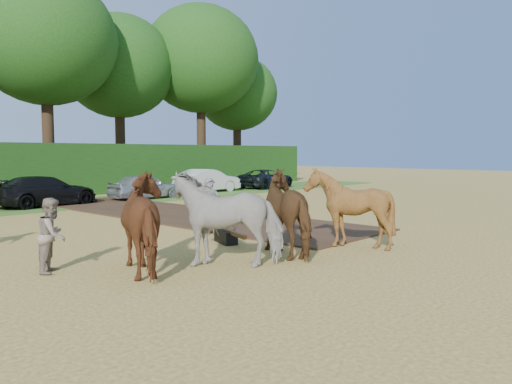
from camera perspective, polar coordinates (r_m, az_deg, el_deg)
ground at (r=14.33m, az=3.91°, el=-5.49°), size 120.00×120.00×0.00m
earth_strip at (r=20.32m, az=-8.95°, el=-2.47°), size 4.50×17.00×0.05m
grass_verge at (r=25.46m, az=-21.48°, el=-1.33°), size 50.00×5.00×0.03m
hedgerow at (r=29.47m, az=-25.39°, el=2.20°), size 46.00×1.60×3.00m
spectator_near at (r=11.24m, az=-22.24°, el=-4.58°), size 0.95×0.96×1.56m
plough_team at (r=11.81m, az=0.49°, el=-2.55°), size 7.26×5.40×2.09m
parked_cars at (r=26.97m, az=-15.19°, el=0.58°), size 34.94×2.81×1.46m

